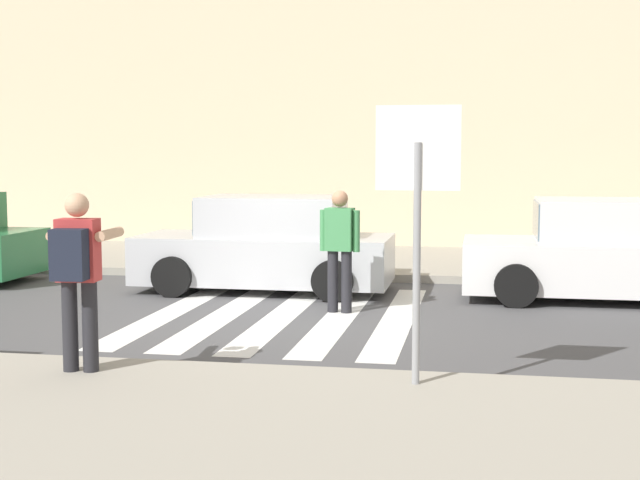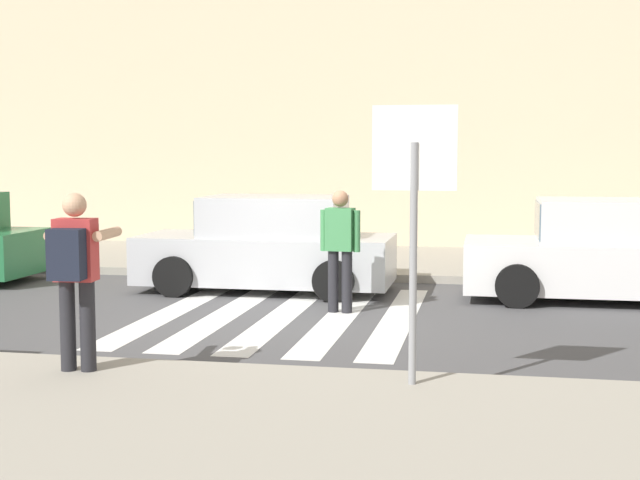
# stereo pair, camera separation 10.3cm
# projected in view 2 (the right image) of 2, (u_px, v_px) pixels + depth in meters

# --- Properties ---
(ground_plane) EXTENTS (120.00, 120.00, 0.00)m
(ground_plane) POSITION_uv_depth(u_px,v_px,m) (280.00, 318.00, 12.15)
(ground_plane) COLOR #4C4C4F
(sidewalk_near) EXTENTS (60.00, 6.00, 0.14)m
(sidewalk_near) POSITION_uv_depth(u_px,v_px,m) (69.00, 472.00, 6.09)
(sidewalk_near) COLOR #9E998C
(sidewalk_near) RESTS_ON ground
(sidewalk_far) EXTENTS (60.00, 4.80, 0.14)m
(sidewalk_far) POSITION_uv_depth(u_px,v_px,m) (348.00, 261.00, 18.01)
(sidewalk_far) COLOR #9E998C
(sidewalk_far) RESTS_ON ground
(building_facade_far) EXTENTS (56.00, 4.00, 6.82)m
(building_facade_far) POSITION_uv_depth(u_px,v_px,m) (377.00, 106.00, 21.99)
(building_facade_far) COLOR beige
(building_facade_far) RESTS_ON ground
(crosswalk_stripe_0) EXTENTS (0.44, 5.20, 0.01)m
(crosswalk_stripe_0) POSITION_uv_depth(u_px,v_px,m) (173.00, 311.00, 12.65)
(crosswalk_stripe_0) COLOR silver
(crosswalk_stripe_0) RESTS_ON ground
(crosswalk_stripe_1) EXTENTS (0.44, 5.20, 0.01)m
(crosswalk_stripe_1) POSITION_uv_depth(u_px,v_px,m) (228.00, 313.00, 12.50)
(crosswalk_stripe_1) COLOR silver
(crosswalk_stripe_1) RESTS_ON ground
(crosswalk_stripe_2) EXTENTS (0.44, 5.20, 0.01)m
(crosswalk_stripe_2) POSITION_uv_depth(u_px,v_px,m) (283.00, 315.00, 12.35)
(crosswalk_stripe_2) COLOR silver
(crosswalk_stripe_2) RESTS_ON ground
(crosswalk_stripe_3) EXTENTS (0.44, 5.20, 0.01)m
(crosswalk_stripe_3) POSITION_uv_depth(u_px,v_px,m) (340.00, 317.00, 12.20)
(crosswalk_stripe_3) COLOR silver
(crosswalk_stripe_3) RESTS_ON ground
(crosswalk_stripe_4) EXTENTS (0.44, 5.20, 0.01)m
(crosswalk_stripe_4) POSITION_uv_depth(u_px,v_px,m) (398.00, 319.00, 12.05)
(crosswalk_stripe_4) COLOR silver
(crosswalk_stripe_4) RESTS_ON ground
(stop_sign) EXTENTS (0.76, 0.08, 2.53)m
(stop_sign) POSITION_uv_depth(u_px,v_px,m) (414.00, 182.00, 7.97)
(stop_sign) COLOR gray
(stop_sign) RESTS_ON sidewalk_near
(photographer_with_backpack) EXTENTS (0.63, 0.87, 1.72)m
(photographer_with_backpack) POSITION_uv_depth(u_px,v_px,m) (75.00, 266.00, 8.51)
(photographer_with_backpack) COLOR #232328
(photographer_with_backpack) RESTS_ON sidewalk_near
(pedestrian_crossing) EXTENTS (0.58, 0.28, 1.72)m
(pedestrian_crossing) POSITION_uv_depth(u_px,v_px,m) (340.00, 244.00, 12.47)
(pedestrian_crossing) COLOR #232328
(pedestrian_crossing) RESTS_ON ground
(parked_car_silver) EXTENTS (4.10, 1.92, 1.55)m
(parked_car_silver) POSITION_uv_depth(u_px,v_px,m) (268.00, 247.00, 14.47)
(parked_car_silver) COLOR #B7BABF
(parked_car_silver) RESTS_ON ground
(parked_car_white) EXTENTS (4.10, 1.92, 1.55)m
(parked_car_white) POSITION_uv_depth(u_px,v_px,m) (605.00, 254.00, 13.49)
(parked_car_white) COLOR white
(parked_car_white) RESTS_ON ground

